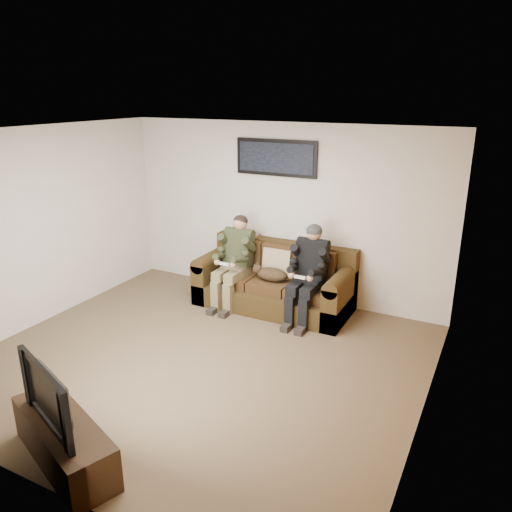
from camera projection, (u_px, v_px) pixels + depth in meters
The scene contains 16 objects.
floor at pixel (201, 359), 5.88m from camera, with size 5.00×5.00×0.00m, color brown.
ceiling at pixel (192, 134), 5.06m from camera, with size 5.00×5.00×0.00m, color silver.
wall_back at pixel (281, 212), 7.37m from camera, with size 5.00×5.00×0.00m, color beige.
wall_front at pixel (22, 343), 3.57m from camera, with size 5.00×5.00×0.00m, color beige.
wall_left at pixel (37, 228), 6.55m from camera, with size 4.50×4.50×0.00m, color beige.
wall_right at pixel (434, 296), 4.39m from camera, with size 4.50×4.50×0.00m, color beige.
accent_wall_right at pixel (433, 296), 4.39m from camera, with size 4.50×4.50×0.00m, color #AD5D11.
sofa at pixel (276, 283), 7.26m from camera, with size 2.22×0.96×0.91m.
throw_pillow at pixel (277, 263), 7.20m from camera, with size 0.42×0.12×0.40m, color tan.
throw_blanket at pixel (244, 235), 7.61m from camera, with size 0.45×0.22×0.08m, color gray.
person_left at pixel (235, 256), 7.23m from camera, with size 0.51×0.87×1.30m.
person_right at pixel (309, 268), 6.73m from camera, with size 0.51×0.86×1.31m.
cat at pixel (271, 274), 7.06m from camera, with size 0.66×0.26×0.24m.
framed_poster at pixel (276, 158), 7.12m from camera, with size 1.25×0.05×0.52m.
tv_stand at pixel (64, 441), 4.21m from camera, with size 1.28×0.41×0.40m, color #311F10.
television at pixel (57, 393), 4.06m from camera, with size 0.96×0.13×0.55m, color black.
Camera 1 is at (2.95, -4.32, 3.02)m, focal length 35.00 mm.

